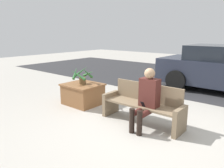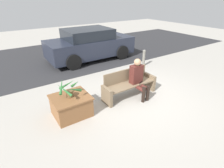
{
  "view_description": "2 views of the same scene",
  "coord_description": "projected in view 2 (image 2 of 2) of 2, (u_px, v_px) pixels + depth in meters",
  "views": [
    {
      "loc": [
        2.15,
        -3.49,
        1.86
      ],
      "look_at": [
        -1.04,
        0.31,
        0.69
      ],
      "focal_mm": 35.0,
      "sensor_mm": 36.0,
      "label": 1
    },
    {
      "loc": [
        -3.27,
        -3.46,
        2.83
      ],
      "look_at": [
        -0.76,
        0.29,
        0.55
      ],
      "focal_mm": 28.0,
      "sensor_mm": 36.0,
      "label": 2
    }
  ],
  "objects": [
    {
      "name": "potted_plant",
      "position": [
        69.0,
        89.0,
        4.32
      ],
      "size": [
        0.57,
        0.58,
        0.47
      ],
      "color": "brown",
      "rests_on": "planter_box"
    },
    {
      "name": "bench",
      "position": [
        129.0,
        84.0,
        5.41
      ],
      "size": [
        1.77,
        0.5,
        0.82
      ],
      "color": "#7A664C",
      "rests_on": "ground_plane"
    },
    {
      "name": "ground_plane",
      "position": [
        137.0,
        97.0,
        5.46
      ],
      "size": [
        30.0,
        30.0,
        0.0
      ],
      "primitive_type": "plane",
      "color": "#ADA89E"
    },
    {
      "name": "person_seated",
      "position": [
        138.0,
        77.0,
        5.25
      ],
      "size": [
        0.38,
        0.63,
        1.2
      ],
      "color": "#51231E",
      "rests_on": "ground_plane"
    },
    {
      "name": "parked_car",
      "position": [
        90.0,
        44.0,
        8.44
      ],
      "size": [
        4.1,
        1.98,
        1.47
      ],
      "color": "#232838",
      "rests_on": "ground_plane"
    },
    {
      "name": "planter_box",
      "position": [
        71.0,
        105.0,
        4.54
      ],
      "size": [
        0.95,
        0.84,
        0.55
      ],
      "color": "brown",
      "rests_on": "ground_plane"
    },
    {
      "name": "road_surface",
      "position": [
        71.0,
        54.0,
        9.48
      ],
      "size": [
        20.0,
        6.0,
        0.01
      ],
      "primitive_type": "cube",
      "color": "#2D2D30",
      "rests_on": "ground_plane"
    },
    {
      "name": "bollard_post",
      "position": [
        144.0,
        57.0,
        7.71
      ],
      "size": [
        0.13,
        0.13,
        0.75
      ],
      "color": "slate",
      "rests_on": "ground_plane"
    }
  ]
}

